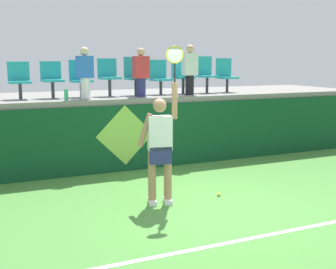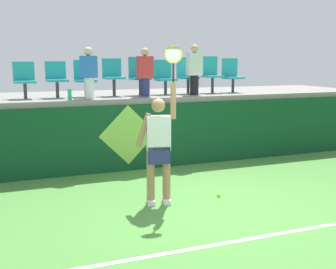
{
  "view_description": "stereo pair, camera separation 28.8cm",
  "coord_description": "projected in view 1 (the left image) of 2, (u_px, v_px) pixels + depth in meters",
  "views": [
    {
      "loc": [
        -3.35,
        -5.75,
        2.33
      ],
      "look_at": [
        -0.35,
        1.01,
        1.06
      ],
      "focal_mm": 46.24,
      "sensor_mm": 36.0,
      "label": 1
    },
    {
      "loc": [
        -3.09,
        -5.86,
        2.33
      ],
      "look_at": [
        -0.35,
        1.01,
        1.06
      ],
      "focal_mm": 46.24,
      "sensor_mm": 36.0,
      "label": 2
    }
  ],
  "objects": [
    {
      "name": "ground_plane",
      "position": [
        214.0,
        208.0,
        6.91
      ],
      "size": [
        40.0,
        40.0,
        0.0
      ],
      "primitive_type": "plane",
      "color": "#478438"
    },
    {
      "name": "court_back_wall",
      "position": [
        148.0,
        136.0,
        9.4
      ],
      "size": [
        12.31,
        0.2,
        1.41
      ],
      "primitive_type": "cube",
      "color": "#0F4223",
      "rests_on": "ground_plane"
    },
    {
      "name": "spectator_platform",
      "position": [
        127.0,
        96.0,
        10.53
      ],
      "size": [
        12.31,
        2.89,
        0.12
      ],
      "primitive_type": "cube",
      "color": "gray",
      "rests_on": "court_back_wall"
    },
    {
      "name": "court_baseline_stripe",
      "position": [
        261.0,
        236.0,
        5.79
      ],
      "size": [
        11.08,
        0.08,
        0.01
      ],
      "primitive_type": "cube",
      "color": "white",
      "rests_on": "ground_plane"
    },
    {
      "name": "tennis_player",
      "position": [
        160.0,
        145.0,
        6.95
      ],
      "size": [
        0.74,
        0.34,
        2.56
      ],
      "color": "white",
      "rests_on": "ground_plane"
    },
    {
      "name": "tennis_ball",
      "position": [
        219.0,
        194.0,
        7.5
      ],
      "size": [
        0.07,
        0.07,
        0.07
      ],
      "primitive_type": "sphere",
      "color": "#D1E533",
      "rests_on": "ground_plane"
    },
    {
      "name": "water_bottle",
      "position": [
        66.0,
        95.0,
        8.65
      ],
      "size": [
        0.08,
        0.08,
        0.23
      ],
      "primitive_type": "cylinder",
      "color": "#26B272",
      "rests_on": "spectator_platform"
    },
    {
      "name": "stadium_chair_0",
      "position": [
        19.0,
        79.0,
        8.95
      ],
      "size": [
        0.44,
        0.42,
        0.77
      ],
      "color": "#38383D",
      "rests_on": "spectator_platform"
    },
    {
      "name": "stadium_chair_1",
      "position": [
        52.0,
        78.0,
        9.21
      ],
      "size": [
        0.44,
        0.42,
        0.78
      ],
      "color": "#38383D",
      "rests_on": "spectator_platform"
    },
    {
      "name": "stadium_chair_2",
      "position": [
        80.0,
        77.0,
        9.46
      ],
      "size": [
        0.44,
        0.42,
        0.81
      ],
      "color": "#38383D",
      "rests_on": "spectator_platform"
    },
    {
      "name": "stadium_chair_3",
      "position": [
        109.0,
        75.0,
        9.71
      ],
      "size": [
        0.44,
        0.42,
        0.84
      ],
      "color": "#38383D",
      "rests_on": "spectator_platform"
    },
    {
      "name": "stadium_chair_4",
      "position": [
        135.0,
        74.0,
        9.96
      ],
      "size": [
        0.44,
        0.42,
        0.88
      ],
      "color": "#38383D",
      "rests_on": "spectator_platform"
    },
    {
      "name": "stadium_chair_5",
      "position": [
        159.0,
        76.0,
        10.22
      ],
      "size": [
        0.44,
        0.42,
        0.81
      ],
      "color": "#38383D",
      "rests_on": "spectator_platform"
    },
    {
      "name": "stadium_chair_6",
      "position": [
        182.0,
        74.0,
        10.44
      ],
      "size": [
        0.44,
        0.42,
        0.87
      ],
      "color": "#38383D",
      "rests_on": "spectator_platform"
    },
    {
      "name": "stadium_chair_7",
      "position": [
        206.0,
        73.0,
        10.7
      ],
      "size": [
        0.44,
        0.42,
        0.9
      ],
      "color": "#38383D",
      "rests_on": "spectator_platform"
    },
    {
      "name": "stadium_chair_8",
      "position": [
        226.0,
        74.0,
        10.94
      ],
      "size": [
        0.44,
        0.42,
        0.85
      ],
      "color": "#38383D",
      "rests_on": "spectator_platform"
    },
    {
      "name": "spectator_0",
      "position": [
        190.0,
        69.0,
        10.04
      ],
      "size": [
        0.34,
        0.2,
        1.16
      ],
      "color": "black",
      "rests_on": "spectator_platform"
    },
    {
      "name": "spectator_1",
      "position": [
        85.0,
        72.0,
        9.03
      ],
      "size": [
        0.34,
        0.2,
        1.07
      ],
      "color": "white",
      "rests_on": "spectator_platform"
    },
    {
      "name": "spectator_2",
      "position": [
        141.0,
        72.0,
        9.56
      ],
      "size": [
        0.34,
        0.2,
        1.07
      ],
      "color": "navy",
      "rests_on": "spectator_platform"
    },
    {
      "name": "wall_signage_mount",
      "position": [
        126.0,
        171.0,
        9.21
      ],
      "size": [
        1.27,
        0.01,
        1.41
      ],
      "color": "#0F4223",
      "rests_on": "ground_plane"
    }
  ]
}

